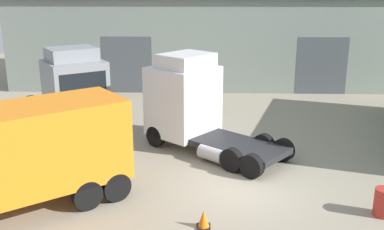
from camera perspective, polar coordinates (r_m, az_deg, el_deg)
The scene contains 7 objects.
ground_plane at distance 15.75m, azimuth 5.87°, elevation -9.43°, with size 60.00×60.00×0.00m, color gray.
warehouse_building at distance 33.21m, azimuth 3.76°, elevation 9.96°, with size 28.47×10.21×6.15m.
tractor_unit_white at distance 19.17m, azimuth -0.24°, elevation 1.46°, with size 6.25×5.79×4.01m.
box_truck_black at distance 14.51m, azimuth -22.11°, elevation -4.91°, with size 7.22×6.29×3.33m.
tractor_unit_grey at distance 21.91m, azimuth -14.89°, elevation 2.86°, with size 5.51×6.51×4.03m.
oil_drum at distance 15.08m, azimuth 23.16°, elevation -10.16°, with size 0.58×0.58×0.88m.
traffic_cone at distance 13.38m, azimuth 1.48°, elevation -13.13°, with size 0.40×0.40×0.55m.
Camera 1 is at (-1.17, -14.12, 6.88)m, focal length 42.00 mm.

